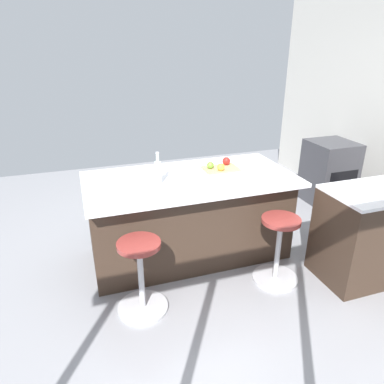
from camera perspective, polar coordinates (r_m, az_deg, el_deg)
ground_plane at (r=3.80m, az=1.45°, el=-11.66°), size 7.13×7.13×0.00m
oven_range at (r=5.43m, az=21.12°, el=2.99°), size 0.60×0.61×0.88m
kitchen_island at (r=3.75m, az=-0.47°, el=-3.89°), size 2.08×1.06×0.92m
stool_by_window at (r=3.52m, az=13.59°, el=-9.29°), size 0.44×0.44×0.67m
stool_middle at (r=3.11m, az=-8.17°, el=-13.61°), size 0.44×0.44×0.67m
cutting_board at (r=3.76m, az=4.66°, el=3.75°), size 0.36×0.24×0.02m
apple_red at (r=3.84m, az=5.53°, el=4.97°), size 0.08×0.08×0.08m
apple_yellow at (r=3.66m, az=4.65°, el=4.01°), size 0.08×0.08×0.08m
apple_green at (r=3.71m, az=2.96°, el=4.31°), size 0.07×0.07×0.07m
water_bottle at (r=3.34m, az=-5.47°, el=3.26°), size 0.06×0.06×0.31m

